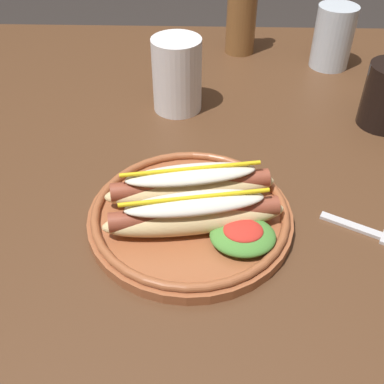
{
  "coord_description": "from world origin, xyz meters",
  "views": [
    {
      "loc": [
        0.02,
        -0.7,
        1.2
      ],
      "look_at": [
        0.0,
        -0.19,
        0.77
      ],
      "focal_mm": 43.62,
      "sensor_mm": 36.0,
      "label": 1
    }
  ],
  "objects_px": {
    "hot_dog_plate": "(193,210)",
    "fork": "(371,233)",
    "water_cup": "(333,37)",
    "glass_bottle": "(242,12)",
    "extra_cup": "(177,75)"
  },
  "relations": [
    {
      "from": "water_cup",
      "to": "glass_bottle",
      "type": "xyz_separation_m",
      "value": [
        -0.19,
        0.07,
        0.03
      ]
    },
    {
      "from": "hot_dog_plate",
      "to": "water_cup",
      "type": "height_order",
      "value": "water_cup"
    },
    {
      "from": "fork",
      "to": "water_cup",
      "type": "xyz_separation_m",
      "value": [
        0.04,
        0.52,
        0.06
      ]
    },
    {
      "from": "extra_cup",
      "to": "glass_bottle",
      "type": "bearing_deg",
      "value": 63.53
    },
    {
      "from": "extra_cup",
      "to": "glass_bottle",
      "type": "distance_m",
      "value": 0.29
    },
    {
      "from": "glass_bottle",
      "to": "fork",
      "type": "bearing_deg",
      "value": -75.46
    },
    {
      "from": "water_cup",
      "to": "extra_cup",
      "type": "xyz_separation_m",
      "value": [
        -0.32,
        -0.19,
        0.0
      ]
    },
    {
      "from": "water_cup",
      "to": "extra_cup",
      "type": "distance_m",
      "value": 0.38
    },
    {
      "from": "fork",
      "to": "glass_bottle",
      "type": "height_order",
      "value": "glass_bottle"
    },
    {
      "from": "hot_dog_plate",
      "to": "extra_cup",
      "type": "distance_m",
      "value": 0.32
    },
    {
      "from": "hot_dog_plate",
      "to": "fork",
      "type": "bearing_deg",
      "value": -3.22
    },
    {
      "from": "water_cup",
      "to": "extra_cup",
      "type": "relative_size",
      "value": 0.96
    },
    {
      "from": "glass_bottle",
      "to": "water_cup",
      "type": "bearing_deg",
      "value": -19.76
    },
    {
      "from": "fork",
      "to": "glass_bottle",
      "type": "relative_size",
      "value": 0.49
    },
    {
      "from": "fork",
      "to": "water_cup",
      "type": "relative_size",
      "value": 0.88
    }
  ]
}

